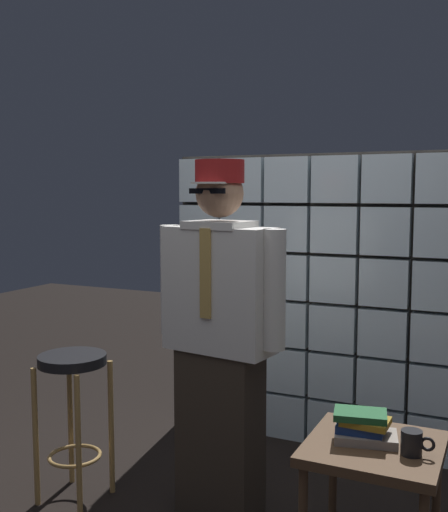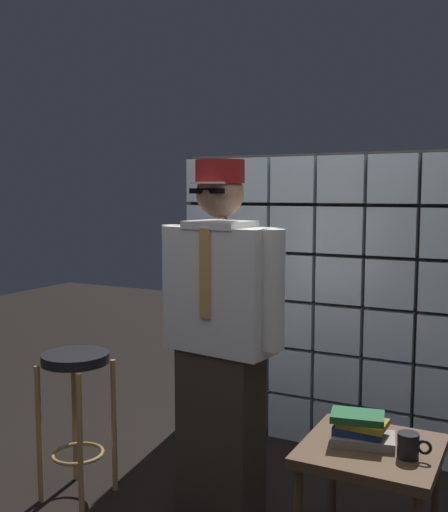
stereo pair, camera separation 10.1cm
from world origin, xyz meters
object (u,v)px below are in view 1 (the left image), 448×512
object	(u,v)px
standing_person	(220,336)
coffee_mug	(412,443)
bar_stool	(73,392)
side_table	(374,463)
book_stack	(363,427)

from	to	relation	value
standing_person	coffee_mug	xyz separation A→B (m)	(0.91, -0.22, -0.27)
bar_stool	side_table	distance (m)	1.51
bar_stool	book_stack	size ratio (longest dim) A/B	2.76
side_table	book_stack	world-z (taller)	book_stack
book_stack	coffee_mug	world-z (taller)	book_stack
standing_person	side_table	bearing A→B (deg)	-5.44
bar_stool	coffee_mug	bearing A→B (deg)	-2.34
coffee_mug	book_stack	bearing A→B (deg)	163.97
bar_stool	side_table	world-z (taller)	bar_stool
standing_person	book_stack	bearing A→B (deg)	-5.31
bar_stool	book_stack	xyz separation A→B (m)	(1.46, -0.01, 0.07)
book_stack	standing_person	bearing A→B (deg)	166.80
bar_stool	book_stack	world-z (taller)	bar_stool
standing_person	coffee_mug	size ratio (longest dim) A/B	13.57
side_table	book_stack	distance (m)	0.14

